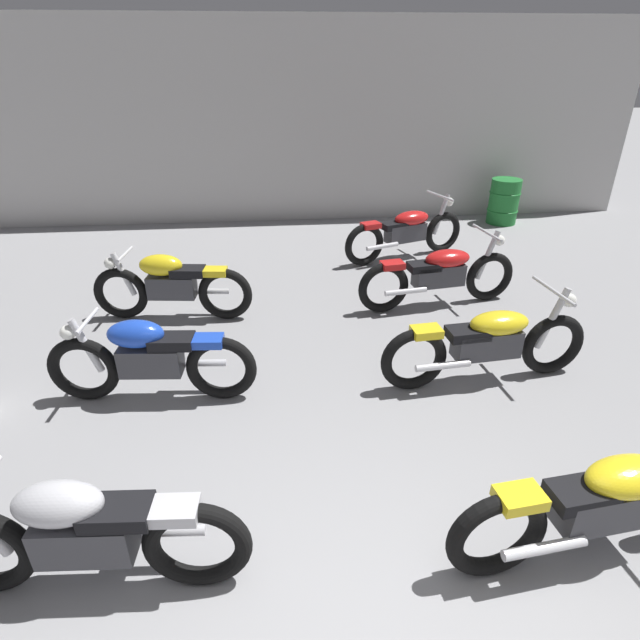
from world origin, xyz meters
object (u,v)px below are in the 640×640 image
object	(u,v)px
motorcycle_right_row_2	(440,274)
motorcycle_left_row_0	(84,534)
motorcycle_left_row_2	(171,285)
motorcycle_right_row_1	(488,342)
motorcycle_right_row_0	(609,502)
oil_drum	(504,201)
motorcycle_left_row_1	(150,358)
motorcycle_right_row_3	(406,231)

from	to	relation	value
motorcycle_right_row_2	motorcycle_left_row_0	bearing A→B (deg)	-131.71
motorcycle_left_row_2	motorcycle_right_row_1	size ratio (longest dim) A/B	0.91
motorcycle_left_row_0	motorcycle_right_row_0	distance (m)	3.26
motorcycle_right_row_1	oil_drum	distance (m)	5.81
motorcycle_right_row_0	motorcycle_right_row_2	size ratio (longest dim) A/B	1.00
motorcycle_left_row_1	motorcycle_right_row_1	size ratio (longest dim) A/B	0.91
motorcycle_right_row_0	motorcycle_left_row_1	bearing A→B (deg)	147.56
motorcycle_right_row_2	motorcycle_right_row_3	world-z (taller)	same
oil_drum	motorcycle_right_row_0	bearing A→B (deg)	-108.48
motorcycle_left_row_2	motorcycle_left_row_0	bearing A→B (deg)	-89.02
motorcycle_left_row_0	motorcycle_left_row_1	bearing A→B (deg)	89.82
motorcycle_left_row_0	motorcycle_right_row_3	world-z (taller)	motorcycle_right_row_3
motorcycle_left_row_1	oil_drum	xyz separation A→B (m)	(5.70, 5.26, -0.03)
motorcycle_left_row_1	oil_drum	size ratio (longest dim) A/B	2.32
motorcycle_left_row_1	motorcycle_left_row_2	bearing A→B (deg)	92.33
motorcycle_left_row_2	motorcycle_left_row_1	bearing A→B (deg)	-87.67
oil_drum	motorcycle_left_row_2	bearing A→B (deg)	-148.46
motorcycle_left_row_0	motorcycle_left_row_2	xyz separation A→B (m)	(-0.06, 3.71, 0.00)
oil_drum	motorcycle_right_row_2	bearing A→B (deg)	-124.01
motorcycle_left_row_1	motorcycle_right_row_3	world-z (taller)	motorcycle_right_row_3
motorcycle_right_row_1	motorcycle_right_row_2	bearing A→B (deg)	88.13
motorcycle_left_row_2	motorcycle_right_row_0	distance (m)	5.04
motorcycle_left_row_1	motorcycle_left_row_2	distance (m)	1.72
motorcycle_right_row_2	motorcycle_left_row_1	bearing A→B (deg)	-152.30
motorcycle_left_row_1	motorcycle_right_row_3	distance (m)	4.86
motorcycle_right_row_3	oil_drum	distance (m)	2.93
motorcycle_left_row_1	oil_drum	distance (m)	7.76
motorcycle_left_row_2	motorcycle_right_row_3	size ratio (longest dim) A/B	0.95
motorcycle_right_row_1	motorcycle_right_row_0	bearing A→B (deg)	-90.60
motorcycle_left_row_0	motorcycle_right_row_2	xyz separation A→B (m)	(3.34, 3.74, -0.01)
motorcycle_right_row_0	motorcycle_right_row_2	xyz separation A→B (m)	(0.08, 3.82, 0.00)
motorcycle_right_row_1	motorcycle_right_row_2	distance (m)	1.76
motorcycle_left_row_1	motorcycle_left_row_2	xyz separation A→B (m)	(-0.07, 1.72, 0.00)
motorcycle_left_row_2	motorcycle_right_row_1	bearing A→B (deg)	-27.38
motorcycle_left_row_0	motorcycle_right_row_1	bearing A→B (deg)	31.15
motorcycle_right_row_0	motorcycle_right_row_3	world-z (taller)	same
motorcycle_right_row_0	oil_drum	bearing A→B (deg)	71.52
motorcycle_right_row_3	oil_drum	world-z (taller)	motorcycle_right_row_3
motorcycle_right_row_0	oil_drum	distance (m)	7.73
motorcycle_right_row_3	oil_drum	bearing A→B (deg)	36.14
motorcycle_left_row_0	motorcycle_left_row_2	size ratio (longest dim) A/B	1.00
motorcycle_right_row_3	motorcycle_right_row_2	bearing A→B (deg)	-90.19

